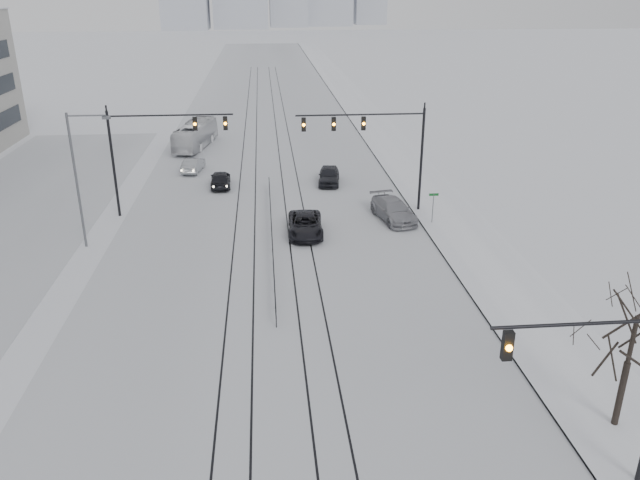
% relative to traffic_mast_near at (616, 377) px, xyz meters
% --- Properties ---
extents(road, '(22.00, 260.00, 0.02)m').
position_rel_traffic_mast_near_xyz_m(road, '(-10.79, 54.00, -4.55)').
color(road, silver).
rests_on(road, ground).
extents(sidewalk_east, '(5.00, 260.00, 0.16)m').
position_rel_traffic_mast_near_xyz_m(sidewalk_east, '(2.71, 54.00, -4.48)').
color(sidewalk_east, white).
rests_on(sidewalk_east, ground).
extents(curb, '(0.10, 260.00, 0.12)m').
position_rel_traffic_mast_near_xyz_m(curb, '(0.26, 54.00, -4.50)').
color(curb, gray).
rests_on(curb, ground).
extents(parking_strip, '(14.00, 60.00, 0.03)m').
position_rel_traffic_mast_near_xyz_m(parking_strip, '(-30.79, 29.00, -4.55)').
color(parking_strip, silver).
rests_on(parking_strip, ground).
extents(tram_rails, '(5.30, 180.00, 0.01)m').
position_rel_traffic_mast_near_xyz_m(tram_rails, '(-10.79, 34.00, -4.54)').
color(tram_rails, black).
rests_on(tram_rails, ground).
extents(traffic_mast_near, '(6.10, 0.37, 7.00)m').
position_rel_traffic_mast_near_xyz_m(traffic_mast_near, '(0.00, 0.00, 0.00)').
color(traffic_mast_near, black).
rests_on(traffic_mast_near, ground).
extents(traffic_mast_ne, '(9.60, 0.37, 8.00)m').
position_rel_traffic_mast_near_xyz_m(traffic_mast_ne, '(-2.64, 29.00, 1.20)').
color(traffic_mast_ne, black).
rests_on(traffic_mast_ne, ground).
extents(traffic_mast_nw, '(9.10, 0.37, 8.00)m').
position_rel_traffic_mast_near_xyz_m(traffic_mast_nw, '(-19.31, 30.00, 1.01)').
color(traffic_mast_nw, black).
rests_on(traffic_mast_nw, ground).
extents(street_light_west, '(2.73, 0.25, 9.00)m').
position_rel_traffic_mast_near_xyz_m(street_light_west, '(-22.99, 24.00, 0.65)').
color(street_light_west, '#595B60').
rests_on(street_light_west, ground).
extents(bare_tree, '(4.40, 4.40, 6.10)m').
position_rel_traffic_mast_near_xyz_m(bare_tree, '(2.41, 3.00, -0.07)').
color(bare_tree, black).
rests_on(bare_tree, ground).
extents(median_fence, '(0.06, 24.00, 1.00)m').
position_rel_traffic_mast_near_xyz_m(median_fence, '(-10.79, 24.00, -4.04)').
color(median_fence, black).
rests_on(median_fence, ground).
extents(street_sign, '(0.70, 0.06, 2.40)m').
position_rel_traffic_mast_near_xyz_m(street_sign, '(1.01, 26.00, -2.96)').
color(street_sign, '#595B60').
rests_on(street_sign, ground).
extents(sedan_sb_inner, '(1.85, 4.26, 1.43)m').
position_rel_traffic_mast_near_xyz_m(sedan_sb_inner, '(-14.99, 36.71, -3.85)').
color(sedan_sb_inner, black).
rests_on(sedan_sb_inner, ground).
extents(sedan_sb_outer, '(2.02, 4.22, 1.34)m').
position_rel_traffic_mast_near_xyz_m(sedan_sb_outer, '(-17.84, 41.83, -3.89)').
color(sedan_sb_outer, gray).
rests_on(sedan_sb_outer, ground).
extents(sedan_nb_front, '(2.56, 5.22, 1.43)m').
position_rel_traffic_mast_near_xyz_m(sedan_nb_front, '(-8.40, 24.86, -3.85)').
color(sedan_nb_front, black).
rests_on(sedan_nb_front, ground).
extents(sedan_nb_right, '(3.19, 5.67, 1.55)m').
position_rel_traffic_mast_near_xyz_m(sedan_nb_right, '(-1.65, 27.21, -3.79)').
color(sedan_nb_right, gray).
rests_on(sedan_nb_right, ground).
extents(sedan_nb_far, '(2.34, 4.63, 1.51)m').
position_rel_traffic_mast_near_xyz_m(sedan_nb_far, '(-5.48, 36.86, -3.81)').
color(sedan_nb_far, black).
rests_on(sedan_nb_far, ground).
extents(box_truck, '(4.17, 10.03, 2.72)m').
position_rel_traffic_mast_near_xyz_m(box_truck, '(-18.48, 51.46, -3.20)').
color(box_truck, silver).
rests_on(box_truck, ground).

